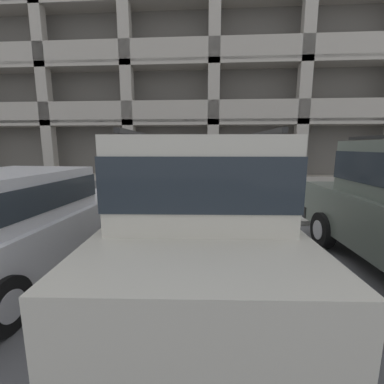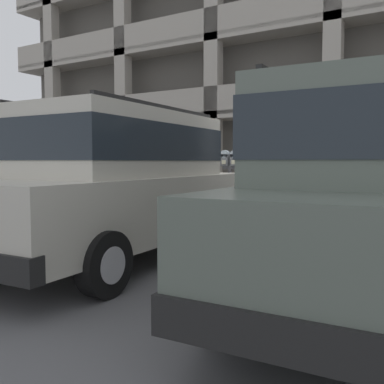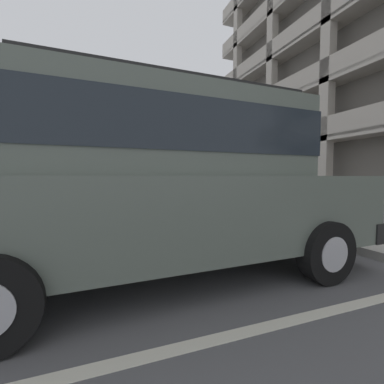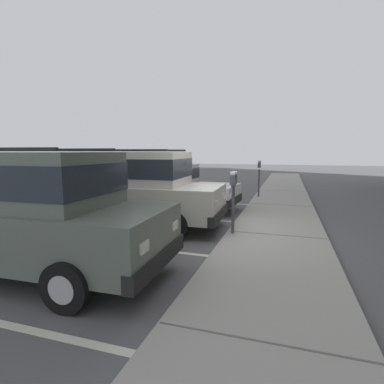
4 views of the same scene
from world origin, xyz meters
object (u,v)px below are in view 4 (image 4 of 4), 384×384
Objects in this scene: dark_hatchback at (24,207)px; silver_suv at (131,186)px; parking_meter_far at (259,173)px; parking_meter_near at (233,187)px; red_sedan at (170,185)px.

silver_suv is at bearing 175.57° from dark_hatchback.
parking_meter_near is at bearing -0.39° from parking_meter_far.
silver_suv is 2.77m from parking_meter_near.
silver_suv is 6.24m from parking_meter_far.
red_sedan is (-2.65, 0.03, -0.27)m from silver_suv.
parking_meter_far reaches higher than red_sedan.
red_sedan is 0.95× the size of dark_hatchback.
silver_suv is 3.42× the size of parking_meter_near.
dark_hatchback is (3.24, -0.15, 0.00)m from silver_suv.
parking_meter_far is at bearing 140.26° from red_sedan.
silver_suv is 1.06× the size of red_sedan.
dark_hatchback is 3.41× the size of parking_meter_near.
parking_meter_far is (-8.81, 2.94, 0.01)m from dark_hatchback.
silver_suv is at bearing -26.61° from parking_meter_far.
red_sedan is 5.90m from dark_hatchback.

